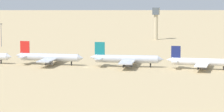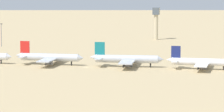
{
  "view_description": "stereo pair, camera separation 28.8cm",
  "coord_description": "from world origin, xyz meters",
  "views": [
    {
      "loc": [
        97.04,
        -348.63,
        50.12
      ],
      "look_at": [
        12.8,
        6.93,
        6.0
      ],
      "focal_mm": 104.9,
      "sensor_mm": 36.0,
      "label": 1
    },
    {
      "loc": [
        97.32,
        -348.57,
        50.12
      ],
      "look_at": [
        12.8,
        6.93,
        6.0
      ],
      "focal_mm": 104.9,
      "sensor_mm": 36.0,
      "label": 2
    }
  ],
  "objects": [
    {
      "name": "parked_jet_teal_4",
      "position": [
        20.93,
        6.81,
        4.56
      ],
      "size": [
        42.16,
        35.6,
        13.92
      ],
      "rotation": [
        0.0,
        0.0,
        0.09
      ],
      "color": "silver",
      "rests_on": "ground"
    },
    {
      "name": "parked_jet_red_3",
      "position": [
        -24.06,
        5.42,
        4.43
      ],
      "size": [
        40.81,
        34.2,
        13.5
      ],
      "rotation": [
        0.0,
        0.0,
        0.03
      ],
      "color": "silver",
      "rests_on": "ground"
    },
    {
      "name": "parked_jet_navy_5",
      "position": [
        62.51,
        6.8,
        4.14
      ],
      "size": [
        38.08,
        31.85,
        12.62
      ],
      "rotation": [
        0.0,
        0.0,
        0.01
      ],
      "color": "white",
      "rests_on": "ground"
    },
    {
      "name": "ground",
      "position": [
        0.0,
        0.0,
        0.0
      ],
      "size": [
        4000.0,
        4000.0,
        0.0
      ],
      "primitive_type": "plane",
      "color": "tan"
    },
    {
      "name": "control_tower",
      "position": [
        10.38,
        170.59,
        15.64
      ],
      "size": [
        5.2,
        5.2,
        25.92
      ],
      "color": "#C6B793",
      "rests_on": "ground"
    },
    {
      "name": "light_pole_west",
      "position": [
        -89.59,
        91.21,
        9.66
      ],
      "size": [
        1.8,
        0.5,
        16.86
      ],
      "color": "#59595E",
      "rests_on": "ground"
    }
  ]
}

